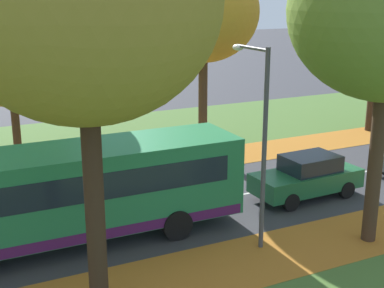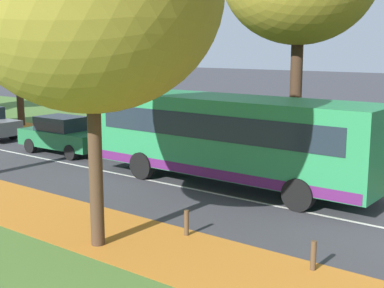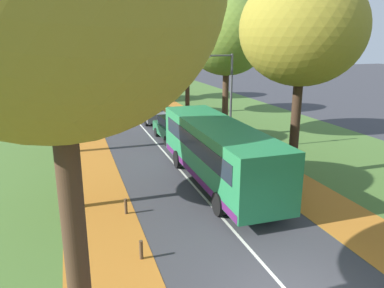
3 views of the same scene
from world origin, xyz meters
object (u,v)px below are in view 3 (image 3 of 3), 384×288
Objects in this scene: tree_right_mid at (227,37)px; car_grey_following at (152,113)px; tree_left_distant at (63,36)px; bollard_third at (141,250)px; tree_right_far at (187,43)px; tree_left_mid at (62,44)px; car_black_third_in_line at (136,99)px; bus at (218,150)px; tree_left_far at (65,43)px; streetlamp_right at (226,92)px; tree_right_near at (302,30)px; tree_right_distant at (161,50)px; car_green_lead at (172,128)px; bollard_fourth at (126,206)px; tree_left_near at (67,67)px.

car_grey_following is (-3.87, 6.69, -6.14)m from tree_right_mid.
tree_right_mid reaches higher than tree_left_distant.
tree_left_distant is 32.89m from bollard_third.
bollard_third is (-8.63, -13.53, -6.63)m from tree_right_mid.
bollard_third is 20.78m from car_grey_following.
bollard_third is (-8.74, -22.73, -6.15)m from tree_right_far.
tree_left_mid reaches higher than bollard_third.
tree_left_distant is at bearing 138.57° from tree_right_far.
tree_left_mid reaches higher than car_black_third_in_line.
tree_left_mid is 11.38m from bus.
tree_right_far reaches higher than tree_left_far.
tree_left_distant is 10.17m from car_black_third_in_line.
tree_right_mid is 1.59× the size of streetlamp_right.
tree_left_far is 8.64m from tree_left_distant.
tree_right_distant is at bearing 90.12° from tree_right_near.
bollard_third is at bearing -125.33° from streetlamp_right.
tree_right_far is 18.48m from bus.
streetlamp_right is 1.41× the size of car_green_lead.
streetlamp_right is at bearing 63.09° from bus.
tree_right_far is at bearing -89.30° from tree_right_distant.
tree_left_far is 1.10× the size of tree_right_distant.
tree_right_distant is at bearing 61.42° from tree_left_mid.
tree_right_far is at bearing 89.35° from tree_right_mid.
bollard_fourth is at bearing 89.67° from bollard_third.
tree_right_far is (10.67, 9.59, -0.10)m from tree_left_mid.
tree_right_far is at bearing 65.74° from bollard_fourth.
car_black_third_in_line is at bearing 65.35° from tree_left_mid.
tree_left_distant is 0.98× the size of tree_right_mid.
bollard_third is at bearing -122.53° from tree_right_mid.
car_green_lead is at bearing 70.97° from bollard_third.
tree_right_distant is (-0.12, 9.77, -0.88)m from tree_right_far.
tree_right_distant reaches higher than car_grey_following.
tree_right_near reaches higher than tree_right_distant.
tree_left_near is at bearing -110.43° from tree_right_distant.
car_green_lead is at bearing -114.14° from tree_right_far.
car_grey_following is (6.51, 15.55, -4.98)m from tree_left_near.
bollard_third is (-8.68, -4.90, -6.93)m from tree_right_near.
tree_right_far is 25.12m from bollard_third.
tree_right_mid is at bearing -59.94° from car_grey_following.
tree_right_far is at bearing 89.81° from tree_right_near.
tree_right_far is 13.49× the size of bollard_fourth.
bollard_third is at bearing -111.02° from tree_right_far.
tree_right_near is at bearing -89.71° from tree_right_mid.
car_grey_following is (6.69, 7.08, -5.76)m from tree_left_mid.
tree_left_near is 17.58m from car_grey_following.
tree_left_far is 2.05× the size of car_grey_following.
tree_right_mid is 9.87m from car_grey_following.
tree_left_near is at bearing -89.68° from tree_left_distant.
tree_right_near reaches higher than car_green_lead.
bus is at bearing -98.07° from tree_right_distant.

